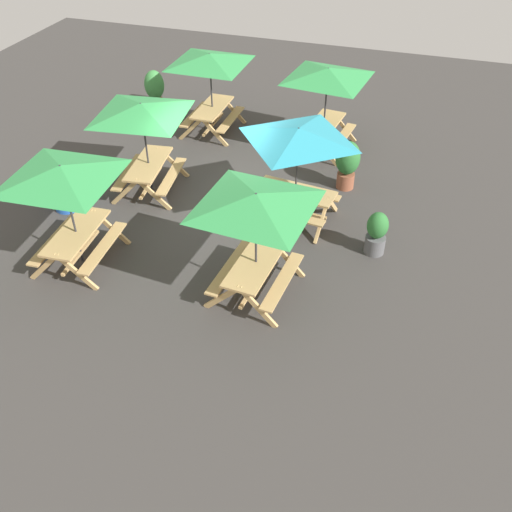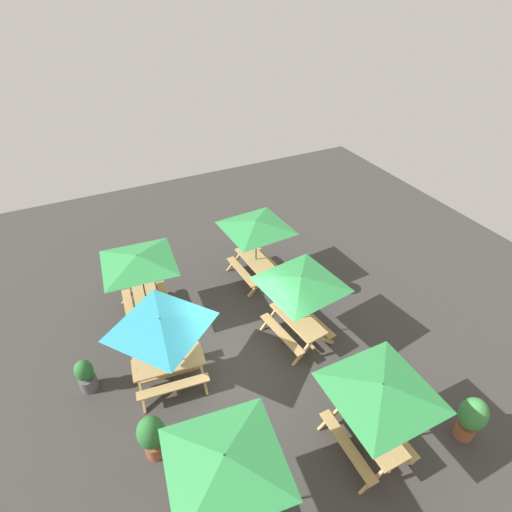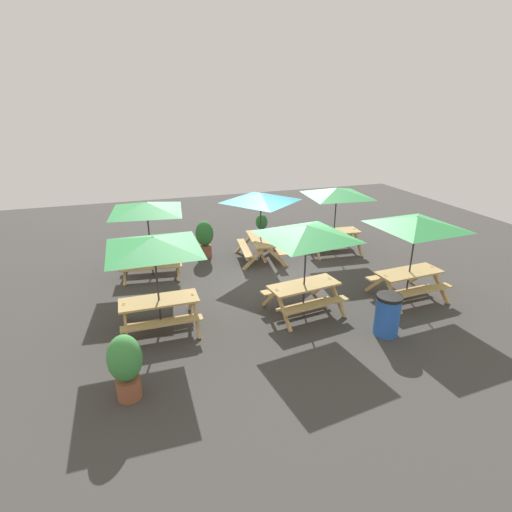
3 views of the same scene
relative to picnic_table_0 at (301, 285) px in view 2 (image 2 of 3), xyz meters
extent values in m
plane|color=#3D3A38|center=(-0.13, 1.81, -1.99)|extent=(24.00, 24.00, 0.00)
cube|color=tan|center=(0.00, 0.00, -1.25)|extent=(1.88, 0.93, 0.05)
cube|color=tan|center=(0.07, -0.55, -1.54)|extent=(1.82, 0.49, 0.04)
cube|color=tan|center=(-0.07, 0.55, -1.54)|extent=(1.82, 0.49, 0.04)
cube|color=tan|center=(-0.73, -0.46, -1.62)|extent=(0.16, 0.80, 0.81)
cube|color=tan|center=(-0.82, 0.26, -1.62)|extent=(0.16, 0.80, 0.81)
cube|color=tan|center=(0.82, -0.26, -1.62)|extent=(0.16, 0.80, 0.81)
cube|color=tan|center=(0.73, 0.46, -1.62)|extent=(0.16, 0.80, 0.81)
cube|color=tan|center=(0.00, 0.00, -1.77)|extent=(1.56, 0.27, 0.06)
cylinder|color=#2D2D33|center=(0.00, 0.00, -0.84)|extent=(0.04, 0.04, 2.30)
pyramid|color=green|center=(0.00, 0.00, 0.17)|extent=(2.80, 2.80, 0.28)
cube|color=tan|center=(2.83, 3.67, -1.25)|extent=(1.85, 0.85, 0.05)
cube|color=tan|center=(2.78, 3.12, -1.54)|extent=(1.82, 0.41, 0.04)
cube|color=tan|center=(2.87, 4.22, -1.54)|extent=(1.82, 0.41, 0.04)
cube|color=tan|center=(2.02, 3.37, -1.62)|extent=(0.13, 0.80, 0.81)
cube|color=tan|center=(2.08, 4.10, -1.62)|extent=(0.13, 0.80, 0.81)
cube|color=tan|center=(3.57, 3.24, -1.62)|extent=(0.13, 0.80, 0.81)
cube|color=tan|center=(3.63, 3.97, -1.62)|extent=(0.13, 0.80, 0.81)
cube|color=tan|center=(2.83, 3.67, -1.77)|extent=(1.56, 0.20, 0.06)
cylinder|color=#2D2D33|center=(2.83, 3.67, -0.84)|extent=(0.04, 0.04, 2.30)
pyramid|color=green|center=(2.83, 3.67, 0.17)|extent=(2.82, 2.82, 0.28)
cube|color=tan|center=(3.03, -0.15, -1.25)|extent=(1.84, 0.82, 0.05)
cube|color=tan|center=(3.06, -0.70, -1.54)|extent=(1.81, 0.38, 0.04)
cube|color=tan|center=(2.99, 0.40, -1.54)|extent=(1.81, 0.38, 0.04)
cube|color=tan|center=(2.27, -0.56, -1.62)|extent=(0.11, 0.80, 0.81)
cube|color=tan|center=(2.22, 0.16, -1.62)|extent=(0.11, 0.80, 0.81)
cube|color=tan|center=(3.83, -0.46, -1.62)|extent=(0.11, 0.80, 0.81)
cube|color=tan|center=(3.78, 0.27, -1.62)|extent=(0.11, 0.80, 0.81)
cube|color=tan|center=(3.03, -0.15, -1.77)|extent=(1.56, 0.17, 0.06)
cylinder|color=#2D2D33|center=(3.03, -0.15, -0.84)|extent=(0.04, 0.04, 2.30)
pyramid|color=green|center=(3.03, -0.15, 0.17)|extent=(2.82, 2.82, 0.28)
cube|color=tan|center=(0.12, 3.74, -1.25)|extent=(0.91, 1.87, 0.05)
cube|color=tan|center=(0.66, 3.68, -1.54)|extent=(0.48, 1.82, 0.04)
cube|color=tan|center=(-0.43, 3.81, -1.54)|extent=(0.48, 1.82, 0.04)
cube|color=tan|center=(0.39, 2.92, -1.62)|extent=(0.80, 0.16, 0.81)
cube|color=tan|center=(-0.34, 3.01, -1.62)|extent=(0.80, 0.16, 0.81)
cube|color=tan|center=(0.58, 4.47, -1.62)|extent=(0.80, 0.16, 0.81)
cube|color=tan|center=(-0.15, 4.56, -1.62)|extent=(0.80, 0.16, 0.81)
cube|color=tan|center=(0.12, 3.74, -1.77)|extent=(0.26, 1.56, 0.06)
cylinder|color=#2D2D33|center=(0.12, 3.74, -0.84)|extent=(0.04, 0.04, 2.30)
pyramid|color=teal|center=(0.12, 3.74, 0.17)|extent=(2.23, 2.23, 0.28)
cube|color=tan|center=(-3.54, 0.29, -1.25)|extent=(1.80, 0.71, 0.05)
cube|color=tan|center=(-3.54, -0.26, -1.54)|extent=(1.80, 0.27, 0.04)
cube|color=tan|center=(-3.53, 0.84, -1.54)|extent=(1.80, 0.27, 0.04)
cube|color=tan|center=(-4.32, -0.07, -1.62)|extent=(0.06, 0.80, 0.81)
cube|color=tan|center=(-4.31, 0.66, -1.62)|extent=(0.06, 0.80, 0.81)
cube|color=tan|center=(-2.76, -0.08, -1.62)|extent=(0.06, 0.80, 0.81)
cube|color=tan|center=(-2.75, 0.65, -1.62)|extent=(0.06, 0.80, 0.81)
cube|color=tan|center=(-3.54, 0.29, -1.77)|extent=(1.56, 0.08, 0.06)
cylinder|color=#2D2D33|center=(-3.54, 0.29, -0.84)|extent=(0.04, 0.04, 2.30)
pyramid|color=green|center=(-3.54, 0.29, 0.17)|extent=(2.83, 2.83, 0.28)
cube|color=tan|center=(-3.47, 3.60, -1.25)|extent=(1.87, 0.91, 0.05)
cube|color=tan|center=(-3.53, 3.06, -1.54)|extent=(1.82, 0.47, 0.04)
cube|color=tan|center=(-2.73, 3.15, -1.62)|extent=(0.16, 0.80, 0.81)
cube|color=tan|center=(-2.65, 3.87, -1.62)|extent=(0.16, 0.80, 0.81)
cube|color=tan|center=(-3.47, 3.60, -1.77)|extent=(1.56, 0.26, 0.06)
cylinder|color=#2D2D33|center=(-3.47, 3.60, -0.84)|extent=(0.04, 0.04, 2.30)
pyramid|color=green|center=(-3.47, 3.60, 0.17)|extent=(2.81, 2.81, 0.28)
cylinder|color=blue|center=(1.38, -1.55, -1.54)|extent=(0.56, 0.56, 0.90)
cylinder|color=black|center=(1.38, -1.55, -1.05)|extent=(0.59, 0.59, 0.08)
cylinder|color=#935138|center=(-1.61, 4.61, -1.79)|extent=(0.44, 0.44, 0.40)
ellipsoid|color=#2D7233|center=(-1.61, 4.61, -1.15)|extent=(0.61, 0.61, 0.87)
cylinder|color=#935138|center=(-4.32, -1.92, -1.79)|extent=(0.44, 0.44, 0.40)
ellipsoid|color=#3D8C42|center=(-4.32, -1.92, -1.14)|extent=(0.61, 0.61, 0.89)
cylinder|color=#59595B|center=(0.83, 5.71, -1.79)|extent=(0.44, 0.44, 0.40)
ellipsoid|color=#2D7233|center=(0.83, 5.71, -1.29)|extent=(0.46, 0.46, 0.61)
camera|label=1|loc=(10.88, 6.26, 5.66)|focal=40.00mm
camera|label=2|loc=(-6.73, 4.61, 6.92)|focal=28.00mm
camera|label=3|loc=(-3.95, -8.20, 3.08)|focal=28.00mm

